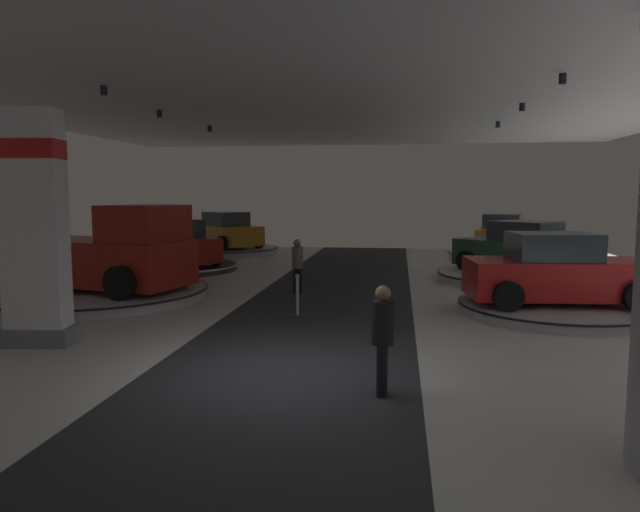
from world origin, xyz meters
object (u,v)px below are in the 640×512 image
object	(u,v)px
display_car_deep_right	(502,235)
visitor_walking_near	(297,263)
display_car_far_left	(174,244)
display_car_mid_right	(556,272)
display_platform_mid_left	(96,293)
display_platform_deep_left	(225,250)
pickup_truck_mid_left	(104,255)
brand_sign_pylon	(34,226)
display_platform_mid_right	(556,308)
display_platform_far_right	(520,276)
display_platform_far_left	(174,267)
display_car_far_right	(522,250)
visitor_walking_far	(383,333)
display_platform_deep_right	(501,254)
display_car_deep_left	(225,231)

from	to	relation	value
display_car_deep_right	visitor_walking_near	bearing A→B (deg)	-125.35
display_car_far_left	display_car_mid_right	bearing A→B (deg)	-27.45
display_platform_mid_left	visitor_walking_near	world-z (taller)	visitor_walking_near
display_platform_deep_left	pickup_truck_mid_left	bearing A→B (deg)	-88.13
brand_sign_pylon	display_car_far_left	xyz separation A→B (m)	(-1.68, 10.73, -1.28)
display_platform_mid_right	display_car_deep_right	bearing A→B (deg)	86.22
display_platform_far_right	display_car_mid_right	distance (m)	5.34
brand_sign_pylon	display_car_mid_right	size ratio (longest dim) A/B	1.02
brand_sign_pylon	visitor_walking_near	size ratio (longest dim) A/B	2.78
display_platform_mid_right	visitor_walking_near	bearing A→B (deg)	164.58
display_platform_far_left	visitor_walking_near	size ratio (longest dim) A/B	3.05
display_car_far_right	visitor_walking_far	size ratio (longest dim) A/B	2.70
brand_sign_pylon	display_platform_deep_right	size ratio (longest dim) A/B	0.92
display_platform_mid_right	display_platform_far_left	bearing A→B (deg)	152.59
display_platform_deep_right	visitor_walking_far	world-z (taller)	visitor_walking_far
display_car_far_right	display_platform_deep_right	bearing A→B (deg)	85.29
display_car_deep_left	display_car_far_right	bearing A→B (deg)	-29.95
display_car_mid_right	display_platform_far_right	bearing A→B (deg)	87.48
display_platform_deep_right	display_platform_mid_right	bearing A→B (deg)	-93.75
visitor_walking_far	visitor_walking_near	bearing A→B (deg)	108.28
display_car_deep_left	display_platform_mid_right	world-z (taller)	display_car_deep_left
display_platform_deep_right	display_platform_mid_right	world-z (taller)	display_platform_deep_right
display_car_far_right	display_car_mid_right	bearing A→B (deg)	-92.77
brand_sign_pylon	visitor_walking_far	distance (m)	6.97
display_car_far_right	display_platform_deep_left	bearing A→B (deg)	150.02
display_car_deep_left	display_car_far_left	distance (m)	6.02
pickup_truck_mid_left	display_car_far_right	bearing A→B (deg)	22.60
display_platform_deep_right	display_car_deep_left	xyz separation A→B (m)	(-12.93, -0.02, 0.93)
display_car_deep_left	display_platform_mid_left	world-z (taller)	display_car_deep_left
display_platform_deep_left	display_car_deep_left	distance (m)	0.91
display_platform_far_right	display_car_deep_left	world-z (taller)	display_car_deep_left
display_platform_mid_right	display_car_mid_right	bearing A→B (deg)	-174.60
visitor_walking_near	display_car_deep_right	bearing A→B (deg)	54.65
visitor_walking_near	visitor_walking_far	world-z (taller)	same
display_platform_far_left	visitor_walking_near	xyz separation A→B (m)	(5.59, -4.52, 0.77)
display_car_far_left	visitor_walking_far	bearing A→B (deg)	-56.82
display_car_deep_right	display_car_far_right	bearing A→B (deg)	-94.75
display_car_far_right	display_platform_deep_left	xyz separation A→B (m)	(-12.37, 7.13, -0.87)
visitor_walking_near	display_car_mid_right	bearing A→B (deg)	-15.51
display_car_mid_right	visitor_walking_far	bearing A→B (deg)	-122.31
brand_sign_pylon	display_platform_far_left	xyz separation A→B (m)	(-1.70, 10.75, -2.15)
display_platform_deep_left	pickup_truck_mid_left	size ratio (longest dim) A/B	0.92
display_platform_deep_left	display_platform_mid_right	xyz separation A→B (m)	(12.14, -12.38, -0.04)
display_platform_mid_right	display_platform_deep_right	bearing A→B (deg)	86.25
display_platform_mid_right	visitor_walking_near	size ratio (longest dim) A/B	2.91
display_car_deep_right	display_car_deep_left	distance (m)	12.94
brand_sign_pylon	display_car_far_right	xyz separation A→B (m)	(10.79, 9.63, -1.23)
pickup_truck_mid_left	display_platform_far_left	xyz separation A→B (m)	(-0.52, 6.10, -1.09)
display_platform_far_right	visitor_walking_near	world-z (taller)	visitor_walking_near
display_platform_deep_left	display_car_deep_left	xyz separation A→B (m)	(0.02, -0.02, 0.91)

